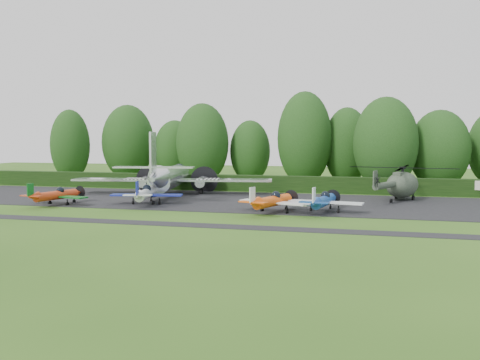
% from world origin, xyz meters
% --- Properties ---
extents(ground, '(160.00, 160.00, 0.00)m').
position_xyz_m(ground, '(0.00, 0.00, 0.00)').
color(ground, '#305818').
rests_on(ground, ground).
extents(apron, '(70.00, 18.00, 0.01)m').
position_xyz_m(apron, '(0.00, 10.00, 0.00)').
color(apron, black).
rests_on(apron, ground).
extents(taxiway_verge, '(70.00, 2.00, 0.00)m').
position_xyz_m(taxiway_verge, '(0.00, -6.00, 0.00)').
color(taxiway_verge, black).
rests_on(taxiway_verge, ground).
extents(hedgerow, '(90.00, 1.60, 2.00)m').
position_xyz_m(hedgerow, '(0.00, 21.00, 0.00)').
color(hedgerow, black).
rests_on(hedgerow, ground).
extents(transport_plane, '(23.88, 18.31, 7.65)m').
position_xyz_m(transport_plane, '(-7.60, 13.35, 2.13)').
color(transport_plane, silver).
rests_on(transport_plane, ground).
extents(light_plane_red, '(6.53, 6.87, 2.51)m').
position_xyz_m(light_plane_red, '(-15.16, 2.03, 1.05)').
color(light_plane_red, '#BD3511').
rests_on(light_plane_red, ground).
extents(light_plane_white, '(7.24, 7.62, 2.78)m').
position_xyz_m(light_plane_white, '(-6.55, 4.48, 1.16)').
color(light_plane_white, silver).
rests_on(light_plane_white, ground).
extents(light_plane_orange, '(6.96, 7.32, 2.68)m').
position_xyz_m(light_plane_orange, '(6.96, 2.04, 1.11)').
color(light_plane_orange, '#ED540D').
rests_on(light_plane_orange, ground).
extents(light_plane_blue, '(6.89, 7.24, 2.65)m').
position_xyz_m(light_plane_blue, '(11.39, 3.43, 1.10)').
color(light_plane_blue, '#184594').
rests_on(light_plane_blue, ground).
extents(helicopter, '(11.36, 13.30, 3.66)m').
position_xyz_m(helicopter, '(18.66, 15.04, 1.97)').
color(helicopter, '#313C2E').
rests_on(helicopter, ground).
extents(sign_board, '(3.41, 0.13, 1.92)m').
position_xyz_m(sign_board, '(26.01, 20.50, 1.30)').
color(sign_board, '#3F3326').
rests_on(sign_board, ground).
extents(tree_0, '(6.12, 6.12, 11.22)m').
position_xyz_m(tree_0, '(-31.29, 30.35, 5.59)').
color(tree_0, black).
rests_on(tree_0, ground).
extents(tree_2, '(7.85, 7.85, 10.45)m').
position_xyz_m(tree_2, '(23.86, 29.76, 5.22)').
color(tree_2, black).
rests_on(tree_2, ground).
extents(tree_3, '(6.07, 6.07, 9.39)m').
position_xyz_m(tree_3, '(-2.72, 33.63, 4.68)').
color(tree_3, black).
rests_on(tree_3, ground).
extents(tree_5, '(6.65, 6.65, 9.52)m').
position_xyz_m(tree_5, '(-15.16, 34.50, 4.75)').
color(tree_5, black).
rests_on(tree_5, ground).
extents(tree_6, '(6.59, 6.59, 11.12)m').
position_xyz_m(tree_6, '(11.66, 33.23, 5.55)').
color(tree_6, black).
rests_on(tree_6, ground).
extents(tree_7, '(8.24, 8.24, 12.05)m').
position_xyz_m(tree_7, '(16.94, 26.59, 6.01)').
color(tree_7, black).
rests_on(tree_7, ground).
extents(tree_8, '(7.79, 7.79, 11.85)m').
position_xyz_m(tree_8, '(-9.20, 30.37, 5.91)').
color(tree_8, black).
rests_on(tree_8, ground).
extents(tree_9, '(7.68, 7.68, 13.30)m').
position_xyz_m(tree_9, '(5.91, 30.70, 6.64)').
color(tree_9, black).
rests_on(tree_9, ground).
extents(tree_11, '(8.29, 8.29, 12.02)m').
position_xyz_m(tree_11, '(-22.95, 33.81, 6.00)').
color(tree_11, black).
rests_on(tree_11, ground).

